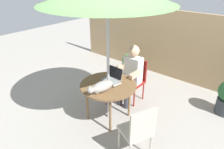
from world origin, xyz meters
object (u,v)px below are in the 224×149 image
object	(u,v)px
chair_occupied	(135,77)
cat	(101,87)
patio_table	(108,87)
person_seated	(131,72)
laptop	(113,76)
chair_empty	(139,129)
potted_plant_near_fence	(130,65)

from	to	relation	value
chair_occupied	cat	size ratio (longest dim) A/B	1.37
chair_occupied	cat	distance (m)	1.12
patio_table	person_seated	xyz separation A→B (m)	(-0.00, 0.68, 0.04)
chair_occupied	laptop	distance (m)	0.69
chair_occupied	chair_empty	size ratio (longest dim) A/B	1.00
cat	potted_plant_near_fence	bearing A→B (deg)	110.29
chair_empty	potted_plant_near_fence	world-z (taller)	chair_empty
patio_table	laptop	bearing A→B (deg)	103.57
chair_empty	laptop	world-z (taller)	laptop
chair_occupied	person_seated	size ratio (longest dim) A/B	0.72
chair_empty	laptop	size ratio (longest dim) A/B	2.84
potted_plant_near_fence	chair_occupied	bearing A→B (deg)	-49.35
person_seated	laptop	xyz separation A→B (m)	(-0.05, -0.48, 0.09)
cat	chair_empty	bearing A→B (deg)	-11.26
laptop	person_seated	bearing A→B (deg)	84.47
person_seated	chair_empty	bearing A→B (deg)	-50.41
cat	potted_plant_near_fence	distance (m)	1.93
patio_table	laptop	world-z (taller)	laptop
patio_table	laptop	size ratio (longest dim) A/B	3.17
chair_occupied	potted_plant_near_fence	size ratio (longest dim) A/B	1.29
patio_table	chair_occupied	xyz separation A→B (m)	(0.00, 0.84, -0.13)
patio_table	chair_empty	world-z (taller)	chair_empty
chair_empty	laptop	distance (m)	1.16
chair_empty	laptop	bearing A→B (deg)	147.41
chair_occupied	person_seated	world-z (taller)	person_seated
chair_occupied	laptop	bearing A→B (deg)	-94.19
patio_table	cat	world-z (taller)	cat
patio_table	potted_plant_near_fence	size ratio (longest dim) A/B	1.44
chair_occupied	person_seated	distance (m)	0.23
chair_occupied	laptop	xyz separation A→B (m)	(-0.05, -0.64, 0.26)
chair_occupied	patio_table	bearing A→B (deg)	-90.00
patio_table	person_seated	distance (m)	0.68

